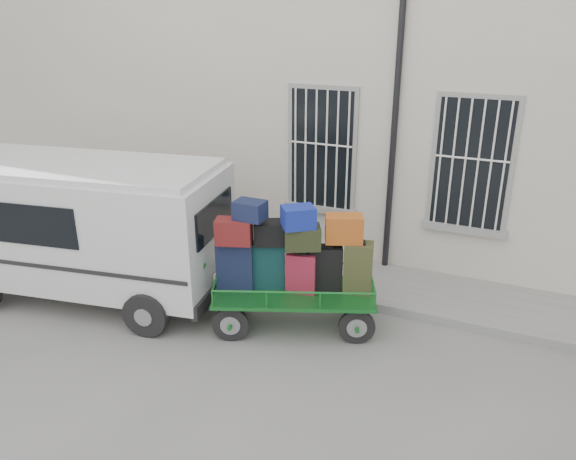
# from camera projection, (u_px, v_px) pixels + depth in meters

# --- Properties ---
(ground) EXTENTS (80.00, 80.00, 0.00)m
(ground) POSITION_uv_depth(u_px,v_px,m) (275.00, 337.00, 8.63)
(ground) COLOR slate
(ground) RESTS_ON ground
(building) EXTENTS (24.00, 5.15, 6.00)m
(building) POSITION_uv_depth(u_px,v_px,m) (380.00, 93.00, 12.21)
(building) COLOR beige
(building) RESTS_ON ground
(sidewalk) EXTENTS (24.00, 1.70, 0.15)m
(sidewalk) POSITION_uv_depth(u_px,v_px,m) (325.00, 275.00, 10.48)
(sidewalk) COLOR slate
(sidewalk) RESTS_ON ground
(luggage_cart) EXTENTS (2.90, 1.94, 2.11)m
(luggage_cart) POSITION_uv_depth(u_px,v_px,m) (293.00, 264.00, 8.54)
(luggage_cart) COLOR black
(luggage_cart) RESTS_ON ground
(van) EXTENTS (4.98, 2.74, 2.38)m
(van) POSITION_uv_depth(u_px,v_px,m) (86.00, 222.00, 9.43)
(van) COLOR silver
(van) RESTS_ON ground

